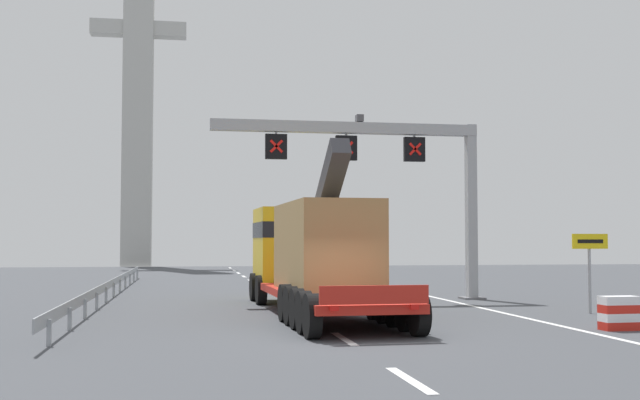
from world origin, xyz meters
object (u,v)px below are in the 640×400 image
(heavy_haul_truck_red, at_px, (310,252))
(crash_barrier_striped, at_px, (619,313))
(overhead_lane_gantry, at_px, (385,158))
(bridge_pylon_distant, at_px, (138,70))
(exit_sign_yellow, at_px, (590,255))

(heavy_haul_truck_red, distance_m, crash_barrier_striped, 10.12)
(overhead_lane_gantry, bearing_deg, crash_barrier_striped, -73.06)
(heavy_haul_truck_red, relative_size, bridge_pylon_distant, 0.39)
(crash_barrier_striped, height_order, bridge_pylon_distant, bridge_pylon_distant)
(overhead_lane_gantry, height_order, bridge_pylon_distant, bridge_pylon_distant)
(crash_barrier_striped, distance_m, bridge_pylon_distant, 61.88)
(crash_barrier_striped, bearing_deg, heavy_haul_truck_red, 136.52)
(bridge_pylon_distant, bearing_deg, overhead_lane_gantry, -74.43)
(crash_barrier_striped, bearing_deg, exit_sign_yellow, 70.06)
(exit_sign_yellow, relative_size, crash_barrier_striped, 2.57)
(overhead_lane_gantry, distance_m, bridge_pylon_distant, 48.93)
(crash_barrier_striped, xyz_separation_m, bridge_pylon_distant, (-16.15, 56.88, 18.26))
(overhead_lane_gantry, bearing_deg, bridge_pylon_distant, 105.57)
(heavy_haul_truck_red, bearing_deg, bridge_pylon_distant, 100.08)
(overhead_lane_gantry, bearing_deg, exit_sign_yellow, -53.42)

